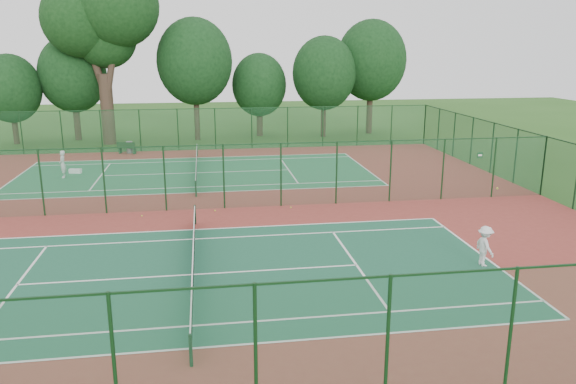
% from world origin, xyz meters
% --- Properties ---
extents(ground, '(120.00, 120.00, 0.00)m').
position_xyz_m(ground, '(0.00, 0.00, 0.00)').
color(ground, '#28551A').
rests_on(ground, ground).
extents(red_pad, '(40.00, 36.00, 0.01)m').
position_xyz_m(red_pad, '(0.00, 0.00, 0.01)').
color(red_pad, maroon).
rests_on(red_pad, ground).
extents(court_near, '(23.77, 10.97, 0.01)m').
position_xyz_m(court_near, '(0.00, -9.00, 0.01)').
color(court_near, '#1B553A').
rests_on(court_near, red_pad).
extents(court_far, '(23.77, 10.97, 0.01)m').
position_xyz_m(court_far, '(0.00, 9.00, 0.01)').
color(court_far, '#216A3E').
rests_on(court_far, red_pad).
extents(fence_north, '(40.00, 0.09, 3.50)m').
position_xyz_m(fence_north, '(0.00, 18.00, 1.76)').
color(fence_north, '#1C542D').
rests_on(fence_north, ground).
extents(fence_south, '(40.00, 0.09, 3.50)m').
position_xyz_m(fence_south, '(0.00, -18.00, 1.76)').
color(fence_south, '#1B5334').
rests_on(fence_south, ground).
extents(fence_east, '(0.09, 36.00, 3.50)m').
position_xyz_m(fence_east, '(20.00, 0.00, 1.76)').
color(fence_east, '#16432A').
rests_on(fence_east, ground).
extents(fence_divider, '(40.00, 0.09, 3.50)m').
position_xyz_m(fence_divider, '(0.00, 0.00, 1.76)').
color(fence_divider, '#194D2D').
rests_on(fence_divider, ground).
extents(tennis_net_near, '(0.10, 12.90, 0.97)m').
position_xyz_m(tennis_net_near, '(0.00, -9.00, 0.54)').
color(tennis_net_near, '#12321D').
rests_on(tennis_net_near, ground).
extents(tennis_net_far, '(0.10, 12.90, 0.97)m').
position_xyz_m(tennis_net_far, '(0.00, 9.00, 0.54)').
color(tennis_net_far, '#15391E').
rests_on(tennis_net_far, ground).
extents(player_near, '(0.71, 1.11, 1.63)m').
position_xyz_m(player_near, '(11.38, -9.78, 0.83)').
color(player_near, silver).
rests_on(player_near, court_near).
extents(player_far, '(0.56, 0.73, 1.80)m').
position_xyz_m(player_far, '(-8.73, 8.88, 0.92)').
color(player_far, silver).
rests_on(player_far, court_far).
extents(trash_bin, '(0.55, 0.55, 0.95)m').
position_xyz_m(trash_bin, '(-5.46, 17.34, 0.48)').
color(trash_bin, slate).
rests_on(trash_bin, red_pad).
extents(bench, '(1.62, 0.94, 0.96)m').
position_xyz_m(bench, '(-5.64, 17.03, 0.51)').
color(bench, '#13381B').
rests_on(bench, red_pad).
extents(kit_bag, '(0.86, 0.47, 0.31)m').
position_xyz_m(kit_bag, '(-8.26, 10.13, 0.16)').
color(kit_bag, white).
rests_on(kit_bag, red_pad).
extents(stray_ball_a, '(0.08, 0.08, 0.08)m').
position_xyz_m(stray_ball_a, '(1.01, -0.54, 0.05)').
color(stray_ball_a, gold).
rests_on(stray_ball_a, red_pad).
extents(stray_ball_b, '(0.08, 0.08, 0.08)m').
position_xyz_m(stray_ball_b, '(5.07, -0.54, 0.05)').
color(stray_ball_b, '#B9CC2F').
rests_on(stray_ball_b, red_pad).
extents(stray_ball_c, '(0.07, 0.07, 0.07)m').
position_xyz_m(stray_ball_c, '(-2.73, -0.93, 0.05)').
color(stray_ball_c, '#B0CE30').
rests_on(stray_ball_c, red_pad).
extents(big_tree, '(9.95, 7.28, 15.28)m').
position_xyz_m(big_tree, '(-7.66, 22.47, 10.82)').
color(big_tree, '#38281E').
rests_on(big_tree, ground).
extents(evergreen_row, '(39.00, 5.00, 12.00)m').
position_xyz_m(evergreen_row, '(0.50, 24.25, 0.00)').
color(evergreen_row, black).
rests_on(evergreen_row, ground).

